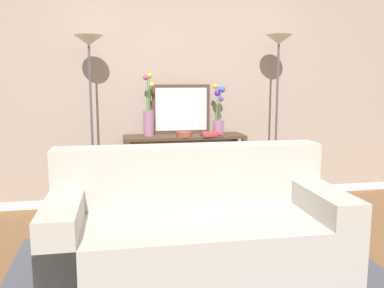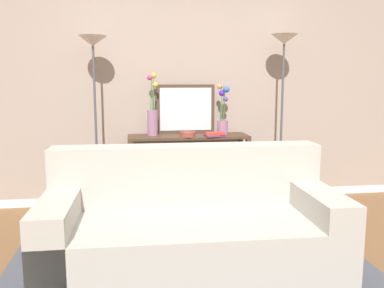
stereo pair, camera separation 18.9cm
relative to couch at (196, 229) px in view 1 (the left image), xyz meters
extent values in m
cube|color=white|center=(0.16, 1.81, -0.26)|extent=(12.00, 0.15, 0.09)
cube|color=gray|center=(0.16, 1.81, 1.15)|extent=(12.00, 0.14, 2.73)
cube|color=#474C56|center=(0.00, -0.16, -0.30)|extent=(2.70, 2.00, 0.01)
cube|color=#ADA89E|center=(0.00, -0.06, -0.10)|extent=(2.09, 1.00, 0.42)
cube|color=#ADA89E|center=(0.01, 0.28, 0.34)|extent=(2.07, 0.31, 0.46)
cube|color=#ADA89E|center=(-0.92, -0.04, -0.01)|extent=(0.26, 0.96, 0.60)
cube|color=#ADA89E|center=(0.91, -0.08, -0.01)|extent=(0.26, 0.96, 0.60)
cube|color=#473323|center=(0.19, 1.50, 0.47)|extent=(1.28, 0.38, 0.03)
cube|color=#473323|center=(0.19, 1.50, -0.16)|extent=(1.18, 0.32, 0.01)
cube|color=#473323|center=(-0.43, 1.33, 0.07)|extent=(0.05, 0.05, 0.76)
cube|color=#473323|center=(0.81, 1.33, 0.07)|extent=(0.05, 0.05, 0.76)
cube|color=#473323|center=(-0.43, 1.66, 0.07)|extent=(0.05, 0.05, 0.76)
cube|color=#473323|center=(0.81, 1.66, 0.07)|extent=(0.05, 0.05, 0.76)
cylinder|color=#4C4C51|center=(-0.77, 1.42, -0.30)|extent=(0.26, 0.26, 0.02)
cylinder|color=#4C4C51|center=(-0.77, 1.42, 0.56)|extent=(0.02, 0.02, 1.69)
cone|color=silver|center=(-0.77, 1.42, 1.45)|extent=(0.28, 0.28, 0.10)
cylinder|color=#4C4C51|center=(1.20, 1.42, -0.30)|extent=(0.26, 0.26, 0.02)
cylinder|color=#4C4C51|center=(1.20, 1.42, 0.58)|extent=(0.02, 0.02, 1.73)
cone|color=silver|center=(1.20, 1.42, 1.49)|extent=(0.28, 0.28, 0.10)
cube|color=#473323|center=(0.18, 1.66, 0.75)|extent=(0.64, 0.02, 0.54)
cube|color=silver|center=(0.18, 1.65, 0.75)|extent=(0.57, 0.01, 0.47)
cylinder|color=gray|center=(-0.19, 1.53, 0.62)|extent=(0.11, 0.11, 0.27)
cylinder|color=#3D7538|center=(-0.18, 1.55, 0.93)|extent=(0.02, 0.02, 0.36)
sphere|color=gold|center=(-0.17, 1.56, 1.11)|extent=(0.06, 0.06, 0.06)
cylinder|color=#3D7538|center=(-0.17, 1.53, 0.89)|extent=(0.01, 0.03, 0.26)
sphere|color=gold|center=(-0.15, 1.53, 1.02)|extent=(0.06, 0.06, 0.06)
cylinder|color=#3D7538|center=(-0.20, 1.55, 0.92)|extent=(0.02, 0.02, 0.34)
sphere|color=#CE3981|center=(-0.21, 1.56, 1.09)|extent=(0.06, 0.06, 0.06)
cylinder|color=gray|center=(0.57, 1.52, 0.56)|extent=(0.12, 0.12, 0.15)
cylinder|color=#3D7538|center=(0.58, 1.53, 0.75)|extent=(0.02, 0.04, 0.23)
sphere|color=#6838CE|center=(0.60, 1.54, 0.86)|extent=(0.06, 0.06, 0.06)
cylinder|color=#3D7538|center=(0.57, 1.54, 0.78)|extent=(0.04, 0.01, 0.29)
sphere|color=#5A1EDA|center=(0.57, 1.56, 0.93)|extent=(0.07, 0.07, 0.07)
cylinder|color=#3D7538|center=(0.55, 1.53, 0.82)|extent=(0.03, 0.04, 0.36)
sphere|color=#E79142|center=(0.54, 1.54, 1.00)|extent=(0.05, 0.05, 0.05)
cylinder|color=#3D7538|center=(0.59, 1.52, 0.80)|extent=(0.01, 0.05, 0.33)
sphere|color=blue|center=(0.61, 1.53, 0.97)|extent=(0.07, 0.07, 0.07)
cylinder|color=brown|center=(0.17, 1.38, 0.51)|extent=(0.16, 0.16, 0.05)
torus|color=brown|center=(0.17, 1.38, 0.53)|extent=(0.16, 0.16, 0.01)
cube|color=#6B3360|center=(0.46, 1.37, 0.49)|extent=(0.23, 0.17, 0.02)
cube|color=#BC3328|center=(0.45, 1.38, 0.51)|extent=(0.21, 0.16, 0.02)
cube|color=#BC3328|center=(-0.32, 1.50, -0.26)|extent=(0.03, 0.16, 0.10)
cube|color=#236033|center=(-0.28, 1.50, -0.26)|extent=(0.05, 0.15, 0.10)
cube|color=#6B3360|center=(-0.24, 1.50, -0.25)|extent=(0.03, 0.14, 0.11)
cube|color=maroon|center=(-0.20, 1.50, -0.26)|extent=(0.05, 0.17, 0.10)
cube|color=silver|center=(-0.16, 1.50, -0.25)|extent=(0.03, 0.14, 0.12)
cube|color=slate|center=(-0.12, 1.50, -0.25)|extent=(0.04, 0.13, 0.12)
camera|label=1|loc=(-0.60, -2.83, 1.08)|focal=38.87mm
camera|label=2|loc=(-0.42, -2.86, 1.08)|focal=38.87mm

